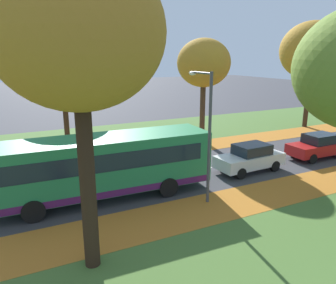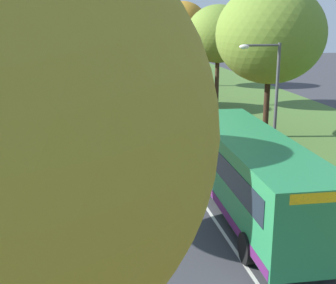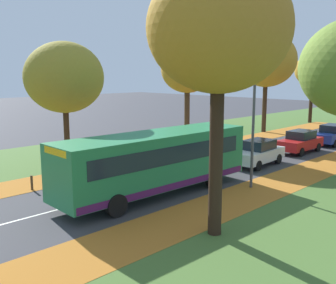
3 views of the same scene
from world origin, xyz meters
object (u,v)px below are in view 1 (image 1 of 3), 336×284
at_px(car_red_following, 318,146).
at_px(car_white_lead, 250,158).
at_px(bollard_fifth, 129,156).
at_px(tree_right_near, 78,34).
at_px(bus, 102,164).
at_px(bollard_fourth, 74,163).
at_px(tree_left_mid, 204,63).
at_px(tree_left_far, 313,51).
at_px(tree_left_near, 62,74).
at_px(bollard_third, 11,171).
at_px(streetlamp_right, 206,122).

bearing_deg(car_red_following, car_white_lead, -89.54).
distance_m(bollard_fifth, car_red_following, 12.61).
bearing_deg(bollard_fifth, car_red_following, 66.69).
xyz_separation_m(tree_right_near, car_white_lead, (-4.88, 10.55, -6.41)).
bearing_deg(car_red_following, bus, -90.26).
bearing_deg(bollard_fourth, car_white_lead, 61.61).
bearing_deg(tree_left_mid, bus, -54.72).
height_order(tree_left_far, bus, tree_left_far).
relative_size(tree_left_far, tree_right_near, 1.03).
bearing_deg(tree_left_mid, car_white_lead, -8.96).
bearing_deg(tree_left_near, bollard_fourth, -2.42).
bearing_deg(tree_left_near, tree_left_mid, 87.51).
xyz_separation_m(tree_left_near, bollard_fourth, (2.58, -0.11, -5.18)).
xyz_separation_m(bollard_third, car_red_following, (4.98, 18.52, 0.44)).
height_order(tree_left_mid, bollard_fifth, tree_left_mid).
xyz_separation_m(bollard_fourth, car_red_following, (4.95, 15.05, 0.46)).
relative_size(tree_left_near, bus, 0.73).
height_order(tree_left_far, tree_right_near, tree_left_far).
distance_m(streetlamp_right, car_white_lead, 5.85).
xyz_separation_m(bus, car_white_lead, (0.11, 8.80, -0.89)).
relative_size(tree_left_mid, streetlamp_right, 1.32).
bearing_deg(car_white_lead, bollard_third, -111.56).
distance_m(tree_left_mid, car_white_lead, 8.93).
bearing_deg(streetlamp_right, bollard_third, -131.51).
height_order(bollard_third, bus, bus).
bearing_deg(tree_left_mid, tree_left_near, -92.49).
relative_size(tree_left_near, streetlamp_right, 1.27).
relative_size(bollard_fourth, car_white_lead, 0.17).
distance_m(tree_left_mid, tree_left_far, 12.01).
bearing_deg(tree_left_mid, bollard_third, -81.36).
bearing_deg(car_red_following, streetlamp_right, -77.85).
bearing_deg(bollard_third, tree_left_far, 95.66).
relative_size(tree_left_mid, bus, 0.76).
relative_size(bollard_fifth, car_white_lead, 0.15).
bearing_deg(tree_right_near, car_red_following, 106.75).
xyz_separation_m(tree_left_mid, car_white_lead, (7.13, -1.12, -5.26)).
height_order(bollard_third, bollard_fifth, bollard_third).
distance_m(tree_left_far, tree_right_near, 26.72).
distance_m(bollard_third, bollard_fifth, 6.95).
distance_m(tree_right_near, bus, 7.64).
bearing_deg(bus, bollard_third, -141.36).
bearing_deg(bollard_fourth, car_red_following, 71.78).
distance_m(bollard_third, bollard_fourth, 3.48).
relative_size(tree_left_mid, tree_right_near, 0.84).
xyz_separation_m(bollard_fifth, car_white_lead, (5.03, 5.77, 0.50)).
height_order(bus, car_red_following, bus).
distance_m(tree_left_mid, bollard_third, 15.12).
bearing_deg(bollard_fourth, streetlamp_right, 33.05).
bearing_deg(tree_right_near, tree_left_far, 117.80).
bearing_deg(bollard_fourth, tree_left_mid, 101.62).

